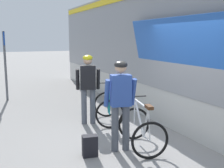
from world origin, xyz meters
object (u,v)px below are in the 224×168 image
object	(u,v)px
backpack_on_platform	(90,146)
platform_sign_post	(5,54)
cyclist_far_in_blue	(121,98)
bicycle_near_teal	(108,107)
bicycle_far_white	(141,129)
cyclist_near_in_dark	(88,83)

from	to	relation	value
backpack_on_platform	platform_sign_post	world-z (taller)	platform_sign_post
cyclist_far_in_blue	bicycle_near_teal	world-z (taller)	cyclist_far_in_blue
backpack_on_platform	bicycle_far_white	bearing A→B (deg)	5.26
cyclist_far_in_blue	backpack_on_platform	world-z (taller)	cyclist_far_in_blue
cyclist_far_in_blue	platform_sign_post	xyz separation A→B (m)	(-1.75, 5.60, 0.57)
cyclist_near_in_dark	backpack_on_platform	xyz separation A→B (m)	(-0.64, -1.92, -0.85)
platform_sign_post	cyclist_far_in_blue	bearing A→B (deg)	-72.68
cyclist_far_in_blue	bicycle_near_teal	size ratio (longest dim) A/B	1.42
cyclist_near_in_dark	platform_sign_post	xyz separation A→B (m)	(-1.74, 3.71, 0.57)
backpack_on_platform	platform_sign_post	size ratio (longest dim) A/B	0.17
bicycle_far_white	platform_sign_post	distance (m)	6.22
cyclist_near_in_dark	bicycle_far_white	size ratio (longest dim) A/B	1.48
bicycle_near_teal	platform_sign_post	bearing A→B (deg)	120.37
bicycle_far_white	cyclist_far_in_blue	bearing A→B (deg)	166.87
cyclist_near_in_dark	backpack_on_platform	distance (m)	2.19
bicycle_far_white	backpack_on_platform	distance (m)	1.08
cyclist_far_in_blue	backpack_on_platform	size ratio (longest dim) A/B	4.40
bicycle_near_teal	platform_sign_post	world-z (taller)	platform_sign_post
cyclist_near_in_dark	cyclist_far_in_blue	bearing A→B (deg)	-89.82
bicycle_far_white	bicycle_near_teal	bearing A→B (deg)	87.55
cyclist_near_in_dark	platform_sign_post	world-z (taller)	platform_sign_post
bicycle_near_teal	bicycle_far_white	bearing A→B (deg)	-92.45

